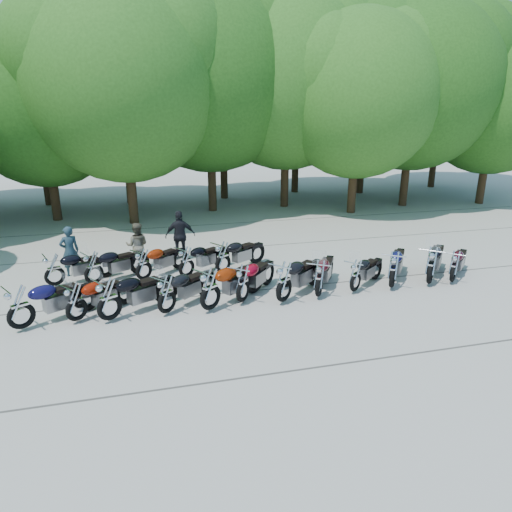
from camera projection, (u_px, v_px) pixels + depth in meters
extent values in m
plane|color=#9B978C|center=(270.00, 311.00, 12.44)|extent=(90.00, 90.00, 0.00)
cylinder|color=#3A2614|center=(53.00, 186.00, 22.06)|extent=(0.44, 0.44, 3.31)
sphere|color=#286319|center=(42.00, 107.00, 20.93)|extent=(7.31, 7.31, 7.31)
cylinder|color=#3A2614|center=(131.00, 182.00, 21.35)|extent=(0.44, 0.44, 3.93)
sphere|color=#357721|center=(123.00, 83.00, 20.01)|extent=(8.70, 8.70, 8.70)
cylinder|color=#3A2614|center=(212.00, 172.00, 23.99)|extent=(0.44, 0.44, 4.13)
sphere|color=#286319|center=(209.00, 79.00, 22.58)|extent=(9.13, 9.13, 9.13)
cylinder|color=#3A2614|center=(285.00, 170.00, 25.06)|extent=(0.44, 0.44, 4.09)
sphere|color=#357721|center=(287.00, 82.00, 23.66)|extent=(9.04, 9.04, 9.04)
cylinder|color=#3A2614|center=(353.00, 178.00, 23.62)|extent=(0.44, 0.44, 3.62)
sphere|color=#357721|center=(358.00, 96.00, 22.38)|extent=(8.00, 8.00, 8.00)
cylinder|color=#3A2614|center=(406.00, 170.00, 25.31)|extent=(0.44, 0.44, 3.98)
sphere|color=#286319|center=(414.00, 86.00, 23.94)|extent=(8.79, 8.79, 8.79)
cylinder|color=#3A2614|center=(483.00, 174.00, 25.94)|extent=(0.44, 0.44, 3.41)
sphere|color=#286319|center=(494.00, 104.00, 24.78)|extent=(7.53, 7.53, 7.53)
cylinder|color=#3A2614|center=(45.00, 174.00, 25.60)|extent=(0.44, 0.44, 3.52)
sphere|color=#357721|center=(35.00, 100.00, 24.39)|extent=(7.78, 7.78, 7.78)
cylinder|color=#3A2614|center=(129.00, 173.00, 26.17)|extent=(0.44, 0.44, 3.42)
sphere|color=#286319|center=(123.00, 104.00, 25.00)|extent=(7.56, 7.56, 7.56)
cylinder|color=#3A2614|center=(224.00, 169.00, 27.49)|extent=(0.44, 0.44, 3.56)
sphere|color=#286319|center=(222.00, 100.00, 26.27)|extent=(7.88, 7.88, 7.88)
cylinder|color=#3A2614|center=(295.00, 163.00, 29.53)|extent=(0.44, 0.44, 3.76)
sphere|color=#286319|center=(297.00, 95.00, 28.24)|extent=(8.31, 8.31, 8.31)
cylinder|color=#3A2614|center=(361.00, 165.00, 29.21)|extent=(0.44, 0.44, 3.63)
sphere|color=#357721|center=(366.00, 98.00, 27.97)|extent=(8.02, 8.02, 8.02)
cylinder|color=#3A2614|center=(434.00, 155.00, 31.34)|extent=(0.44, 0.44, 4.37)
sphere|color=#286319|center=(443.00, 80.00, 29.84)|extent=(9.67, 9.67, 9.67)
imported|color=#203743|center=(70.00, 251.00, 14.84)|extent=(0.70, 0.57, 1.66)
imported|color=brown|center=(137.00, 245.00, 15.57)|extent=(0.86, 0.72, 1.59)
imported|color=black|center=(180.00, 236.00, 16.35)|extent=(1.07, 0.46, 1.82)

